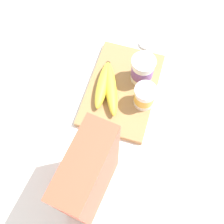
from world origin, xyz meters
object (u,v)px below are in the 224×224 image
yogurt_cup_back (144,96)px  banana_bunch (107,86)px  cutting_board (122,89)px  yogurt_cup_front (142,70)px  spoon (137,42)px  cereal_box (89,178)px

yogurt_cup_back → banana_bunch: bearing=-95.8°
cutting_board → yogurt_cup_front: 0.09m
yogurt_cup_back → banana_bunch: yogurt_cup_back is taller
banana_bunch → spoon: size_ratio=1.45×
yogurt_cup_back → spoon: 0.25m
cutting_board → yogurt_cup_back: 0.10m
yogurt_cup_front → spoon: bearing=-161.7°
yogurt_cup_front → yogurt_cup_back: (0.08, 0.03, -0.01)m
cutting_board → yogurt_cup_front: (-0.05, 0.05, 0.06)m
cereal_box → banana_bunch: bearing=-163.2°
banana_bunch → spoon: (-0.22, 0.04, -0.04)m
cereal_box → yogurt_cup_front: (-0.37, 0.04, -0.08)m
yogurt_cup_back → banana_bunch: (-0.01, -0.12, -0.02)m
banana_bunch → spoon: banana_bunch is taller
cutting_board → banana_bunch: size_ratio=1.69×
cereal_box → banana_bunch: size_ratio=1.58×
cutting_board → spoon: 0.20m
spoon → cereal_box: bearing=0.8°
cutting_board → cereal_box: cereal_box is taller
cutting_board → spoon: bearing=-179.9°
cutting_board → yogurt_cup_back: (0.03, 0.08, 0.05)m
yogurt_cup_front → banana_bunch: 0.12m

